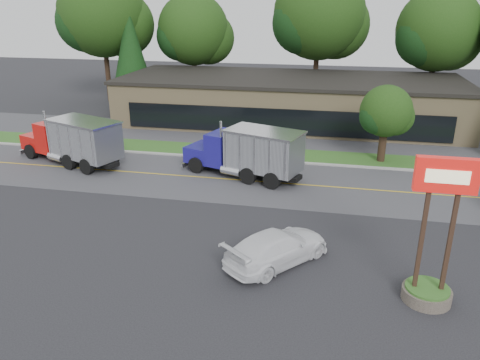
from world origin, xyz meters
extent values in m
plane|color=#2F2F33|center=(0.00, 0.00, 0.00)|extent=(140.00, 140.00, 0.00)
cube|color=#59595E|center=(0.00, 9.00, 0.00)|extent=(60.00, 8.00, 0.02)
cube|color=gold|center=(0.00, 9.00, 0.00)|extent=(60.00, 0.12, 0.01)
cube|color=#9E9E99|center=(0.00, 13.20, 0.00)|extent=(60.00, 0.30, 0.12)
cube|color=#2D4E1B|center=(0.00, 15.00, 0.00)|extent=(60.00, 3.40, 0.03)
cube|color=#59595E|center=(0.00, 20.00, 0.00)|extent=(60.00, 7.00, 0.02)
cube|color=tan|center=(2.00, 26.00, 2.00)|extent=(32.00, 12.00, 4.00)
cylinder|color=#6B6054|center=(10.50, -2.50, 0.25)|extent=(1.90, 1.90, 0.50)
cylinder|color=#2D4E1B|center=(10.50, -2.50, 0.55)|extent=(1.70, 1.70, 0.10)
cube|color=#332116|center=(10.00, -2.50, 2.60)|extent=(0.16, 0.16, 5.00)
cube|color=#332116|center=(11.00, -2.50, 2.60)|extent=(0.16, 0.16, 5.00)
cube|color=red|center=(10.50, -2.50, 5.30)|extent=(2.20, 0.35, 1.30)
cube|color=beige|center=(10.50, -2.69, 5.30)|extent=(1.50, 0.04, 0.50)
cube|color=beige|center=(10.50, -2.31, 5.30)|extent=(1.50, 0.04, 0.50)
cylinder|color=#382619|center=(-20.00, 32.00, 2.65)|extent=(0.56, 0.56, 5.29)
sphere|color=#1C3F11|center=(-20.00, 32.00, 9.82)|extent=(9.67, 9.67, 9.67)
sphere|color=#1C3F11|center=(-18.19, 33.21, 8.62)|extent=(7.26, 7.26, 7.26)
sphere|color=black|center=(-21.51, 31.09, 8.92)|extent=(6.65, 6.65, 6.65)
cylinder|color=#382619|center=(-10.00, 34.00, 2.18)|extent=(0.56, 0.56, 4.37)
sphere|color=#1C3F11|center=(-10.00, 34.00, 8.11)|extent=(7.98, 7.98, 7.98)
sphere|color=#1C3F11|center=(-8.50, 35.00, 7.11)|extent=(5.99, 5.99, 5.99)
sphere|color=black|center=(-11.25, 33.25, 7.36)|extent=(5.49, 5.49, 5.49)
cylinder|color=#382619|center=(4.00, 34.00, 2.66)|extent=(0.56, 0.56, 5.31)
sphere|color=#1C3F11|center=(4.00, 34.00, 9.87)|extent=(9.72, 9.72, 9.72)
sphere|color=#1C3F11|center=(5.82, 35.21, 8.65)|extent=(7.29, 7.29, 7.29)
sphere|color=black|center=(2.48, 33.09, 8.96)|extent=(6.68, 6.68, 6.68)
cylinder|color=#382619|center=(16.00, 33.00, 2.26)|extent=(0.56, 0.56, 4.53)
sphere|color=#1C3F11|center=(16.00, 33.00, 8.41)|extent=(8.28, 8.28, 8.28)
sphere|color=#1C3F11|center=(17.55, 34.04, 7.37)|extent=(6.21, 6.21, 6.21)
sphere|color=black|center=(14.71, 32.22, 7.63)|extent=(5.69, 5.69, 5.69)
cylinder|color=#382619|center=(-16.00, 30.00, 0.50)|extent=(0.44, 0.44, 1.00)
cone|color=black|center=(-16.00, 30.00, 5.98)|extent=(4.78, 4.78, 9.78)
cylinder|color=#382619|center=(10.00, 15.00, 1.01)|extent=(0.56, 0.56, 2.03)
sphere|color=#1C3F11|center=(10.00, 15.00, 3.77)|extent=(3.71, 3.71, 3.71)
sphere|color=#1C3F11|center=(10.70, 15.46, 3.31)|extent=(2.78, 2.78, 2.78)
sphere|color=black|center=(9.42, 14.65, 3.42)|extent=(2.55, 2.55, 2.55)
cube|color=black|center=(-12.04, 10.06, 0.57)|extent=(8.20, 3.99, 0.28)
cube|color=red|center=(-15.45, 11.39, 1.12)|extent=(2.71, 2.87, 1.10)
cube|color=red|center=(-13.92, 10.79, 1.72)|extent=(2.23, 2.77, 2.20)
cube|color=black|center=(-14.51, 11.03, 2.12)|extent=(0.82, 1.98, 0.90)
cube|color=silver|center=(-10.68, 9.53, 2.02)|extent=(5.59, 4.16, 2.50)
cube|color=silver|center=(-10.68, 9.53, 3.32)|extent=(5.79, 4.35, 0.12)
cylinder|color=black|center=(-14.86, 12.40, 0.57)|extent=(1.15, 0.73, 1.10)
cylinder|color=black|center=(-15.70, 10.25, 0.57)|extent=(1.15, 0.73, 1.10)
cylinder|color=black|center=(-9.92, 10.47, 0.57)|extent=(1.15, 0.73, 1.10)
cylinder|color=black|center=(-10.76, 8.33, 0.57)|extent=(1.15, 0.73, 1.10)
cube|color=black|center=(0.79, 9.82, 0.57)|extent=(7.79, 3.52, 0.28)
cube|color=navy|center=(-2.45, 10.94, 1.12)|extent=(2.53, 2.79, 1.10)
cube|color=navy|center=(-0.99, 10.43, 1.72)|extent=(2.08, 2.72, 2.20)
cube|color=black|center=(-1.56, 10.63, 2.12)|extent=(0.74, 2.01, 0.90)
cube|color=silver|center=(2.09, 9.37, 2.02)|extent=(5.27, 3.90, 2.50)
cube|color=silver|center=(2.09, 9.37, 3.32)|extent=(5.46, 4.09, 0.12)
cylinder|color=black|center=(-1.91, 11.97, 0.57)|extent=(1.15, 0.69, 1.10)
cylinder|color=black|center=(-2.66, 9.79, 0.57)|extent=(1.15, 0.69, 1.10)
cylinder|color=black|center=(2.79, 10.35, 0.57)|extent=(1.15, 0.69, 1.10)
cylinder|color=black|center=(2.04, 8.17, 0.57)|extent=(1.15, 0.69, 1.10)
imported|color=white|center=(4.32, -0.84, 0.77)|extent=(5.00, 5.46, 1.53)
camera|label=1|loc=(6.42, -19.33, 11.12)|focal=35.00mm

